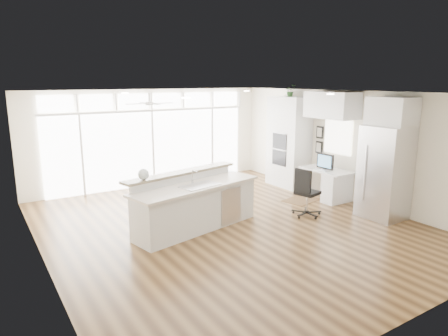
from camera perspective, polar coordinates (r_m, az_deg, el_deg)
floor at (r=8.33m, az=0.71°, el=-8.29°), size 7.00×8.00×0.02m
ceiling at (r=7.79m, az=0.77°, el=10.69°), size 7.00×8.00×0.02m
wall_back at (r=11.46m, az=-10.35°, el=4.27°), size 7.00×0.04×2.70m
wall_front at (r=5.21m, az=25.86°, el=-6.58°), size 7.00×0.04×2.70m
wall_left at (r=6.74m, az=-24.98°, el=-2.37°), size 0.04×8.00×2.70m
wall_right at (r=10.27m, az=17.30°, el=2.98°), size 0.04×8.00×2.70m
glass_wall at (r=11.45m, az=-10.18°, el=2.75°), size 5.80×0.06×2.08m
transom_row at (r=11.31m, az=-10.44°, el=9.41°), size 5.90×0.06×0.40m
desk_window at (r=10.40m, az=15.97°, el=4.29°), size 0.04×0.85×0.85m
ceiling_fan at (r=10.06m, az=-10.62°, el=9.62°), size 1.16×1.16×0.32m
recessed_lights at (r=7.96m, az=-0.04°, el=10.58°), size 3.40×3.00×0.02m
oven_cabinet at (r=11.29m, az=9.21°, el=3.68°), size 0.64×1.20×2.50m
desk_nook at (r=10.39m, az=14.38°, el=-2.22°), size 0.72×1.30×0.76m
upper_cabinets at (r=10.11m, az=15.14°, el=8.68°), size 0.64×1.30×0.64m
refrigerator at (r=9.22m, az=21.97°, el=-0.61°), size 0.76×0.90×2.00m
fridge_cabinet at (r=9.09m, az=22.86°, el=7.45°), size 0.64×0.90×0.60m
framed_photos at (r=10.84m, az=13.48°, el=3.94°), size 0.06×0.22×0.80m
kitchen_island at (r=8.01m, az=-3.95°, el=-4.88°), size 2.97×1.63×1.12m
rug at (r=10.20m, az=10.97°, el=-4.51°), size 0.97×0.79×0.01m
office_chair at (r=8.94m, az=11.85°, el=-3.41°), size 0.66×0.63×1.07m
fishbowl at (r=7.59m, az=-11.44°, el=-0.88°), size 0.22×0.22×0.21m
monitor at (r=10.20m, az=14.25°, el=0.94°), size 0.09×0.51×0.43m
keyboard at (r=10.12m, az=13.53°, el=-0.29°), size 0.18×0.35×0.02m
potted_plant at (r=11.17m, az=9.45°, el=10.66°), size 0.33×0.36×0.25m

